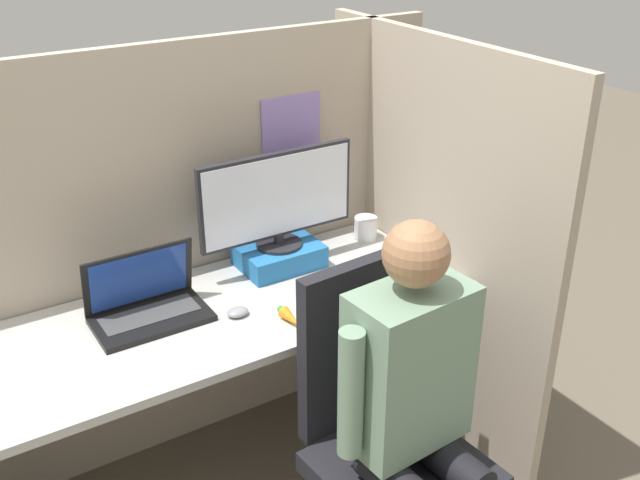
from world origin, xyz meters
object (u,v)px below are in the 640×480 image
Objects in this scene: monitor at (277,199)px; office_chair at (384,428)px; person at (418,403)px; paper_box at (279,255)px; coffee_mug at (366,228)px; stapler at (403,262)px; carrot_toy at (291,318)px; laptop at (148,306)px.

office_chair is at bearing -94.17° from monitor.
monitor is 0.48× the size of person.
paper_box is 0.78m from office_chair.
monitor reaches higher than office_chair.
office_chair is 0.92m from coffee_mug.
coffee_mug reaches higher than stapler.
office_chair reaches higher than carrot_toy.
stapler reaches higher than carrot_toy.
office_chair reaches higher than stapler.
paper_box is 0.90m from person.
person reaches higher than stapler.
coffee_mug is at bearing 1.85° from monitor.
monitor is 0.59× the size of office_chair.
laptop is at bearing 143.56° from carrot_toy.
carrot_toy is at bearing 107.02° from office_chair.
person is at bearing -94.12° from paper_box.
laptop is 0.47m from carrot_toy.
person is at bearing -59.17° from laptop.
paper_box reaches higher than stapler.
paper_box is 2.34× the size of carrot_toy.
laptop is at bearing -173.42° from coffee_mug.
office_chair is (0.49, -0.64, -0.26)m from laptop.
carrot_toy is 0.53m from person.
stapler is (0.38, -0.25, -0.02)m from paper_box.
monitor reaches higher than carrot_toy.
carrot_toy is at bearing -113.96° from monitor.
person is (-0.44, -0.64, -0.03)m from stapler.
stapler is at bearing -33.97° from monitor.
office_chair is 11.39× the size of coffee_mug.
coffee_mug is (0.46, 0.75, 0.26)m from office_chair.
monitor is 0.94m from person.
stapler is 0.27m from coffee_mug.
monitor is 0.52m from stapler.
carrot_toy is (-0.17, -0.37, -0.25)m from monitor.
person is (-0.06, -0.90, -0.28)m from monitor.
monitor is 0.59m from laptop.
paper_box is at bearing 9.73° from laptop.
laptop is 4.07× the size of coffee_mug.
paper_box is at bearing 85.81° from office_chair.
person is at bearing -124.72° from stapler.
coffee_mug is at bearing 85.28° from stapler.
person reaches higher than office_chair.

